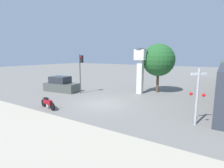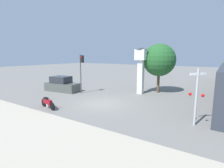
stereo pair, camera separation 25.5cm
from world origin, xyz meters
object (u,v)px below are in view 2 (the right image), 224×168
street_tree (159,60)px  parked_car (62,85)px  traffic_light (81,67)px  railroad_crossing_signal (196,95)px  motorcycle (48,103)px  clock_tower (141,64)px

street_tree → parked_car: bearing=-150.6°
traffic_light → railroad_crossing_signal: 12.60m
motorcycle → clock_tower: 10.57m
traffic_light → motorcycle: bearing=-75.1°
clock_tower → traffic_light: size_ratio=1.17×
parked_car → motorcycle: bearing=-57.9°
clock_tower → parked_car: bearing=-155.3°
motorcycle → street_tree: bearing=74.8°
street_tree → railroad_crossing_signal: bearing=-58.3°
clock_tower → railroad_crossing_signal: 9.41m
clock_tower → railroad_crossing_signal: bearing=-44.9°
traffic_light → street_tree: 8.86m
motorcycle → clock_tower: clock_tower is taller
traffic_light → railroad_crossing_signal: size_ratio=1.23×
clock_tower → parked_car: clock_tower is taller
clock_tower → street_tree: 2.28m
clock_tower → street_tree: street_tree is taller
street_tree → parked_car: 11.84m
street_tree → clock_tower: bearing=-131.0°
railroad_crossing_signal → traffic_light: bearing=166.2°
traffic_light → railroad_crossing_signal: bearing=-13.8°
motorcycle → parked_car: 6.97m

